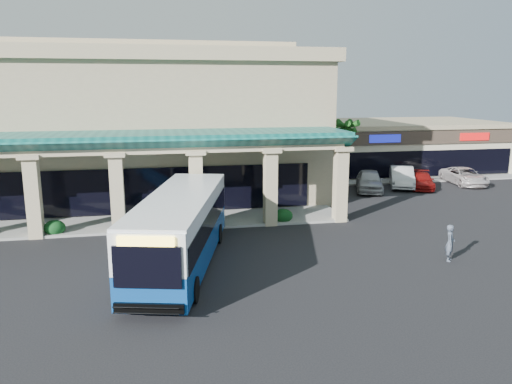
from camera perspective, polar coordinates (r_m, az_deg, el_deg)
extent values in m
plane|color=black|center=(25.68, 0.99, -7.02)|extent=(110.00, 110.00, 0.00)
imported|color=#444D5D|center=(26.13, 21.30, -5.43)|extent=(0.72, 0.79, 1.81)
imported|color=#A8A8AB|center=(41.60, 12.83, 1.27)|extent=(3.73, 5.48, 1.73)
imported|color=silver|center=(44.10, 16.31, 1.68)|extent=(3.74, 5.53, 1.72)
imported|color=maroon|center=(44.03, 18.42, 1.24)|extent=(3.47, 4.81, 1.29)
imported|color=silver|center=(47.05, 22.70, 1.68)|extent=(2.84, 5.42, 1.45)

